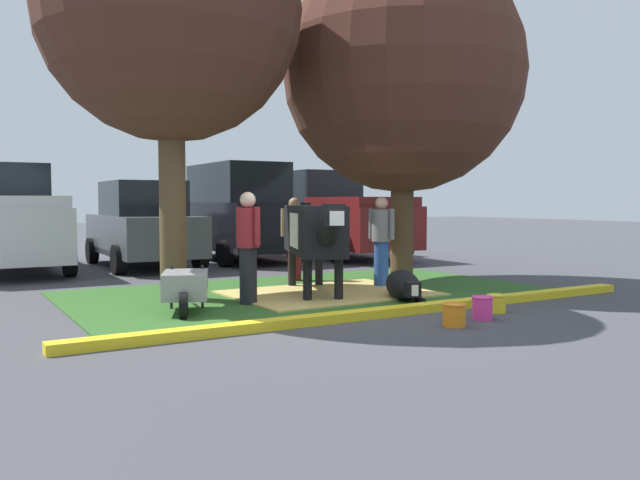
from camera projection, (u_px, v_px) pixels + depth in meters
ground_plane at (346, 311)px, 9.17m from camera, size 80.00×80.00×0.00m
grass_island at (310, 292)px, 11.00m from camera, size 7.87×4.64×0.02m
curb_yellow at (400, 310)px, 8.88m from camera, size 9.07×0.24×0.12m
hay_bedding at (329, 293)px, 10.75m from camera, size 3.24×2.45×0.04m
shade_tree_left at (170, 10)px, 9.97m from camera, size 4.09×4.09×6.57m
shade_tree_right at (403, 73)px, 12.18m from camera, size 4.54×4.54×6.26m
cow_holstein at (315, 231)px, 10.66m from camera, size 1.51×3.02×1.52m
calf_lying at (403, 286)px, 10.12m from camera, size 0.89×1.32×0.48m
person_handler at (381, 239)px, 11.60m from camera, size 0.34×0.50×1.64m
person_visitor_near at (248, 244)px, 9.66m from camera, size 0.34×0.52×1.70m
person_visitor_far at (295, 236)px, 12.54m from camera, size 0.48×0.34×1.63m
wheelbarrow at (185, 286)px, 8.96m from camera, size 1.02×1.59×0.63m
bucket_orange at (454, 314)px, 8.06m from camera, size 0.31×0.31×0.29m
bucket_pink at (482, 307)px, 8.51m from camera, size 0.29×0.29×0.31m
bucket_yellow at (497, 303)px, 9.06m from camera, size 0.28×0.28×0.25m
pickup_truck_black at (8, 221)px, 14.37m from camera, size 2.29×5.43×2.42m
sedan_red at (143, 225)px, 15.30m from camera, size 2.08×4.43×2.02m
suv_black at (237, 212)px, 17.04m from camera, size 2.18×4.63×2.52m
pickup_truck_maroon at (335, 217)px, 18.13m from camera, size 2.29×5.43×2.42m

